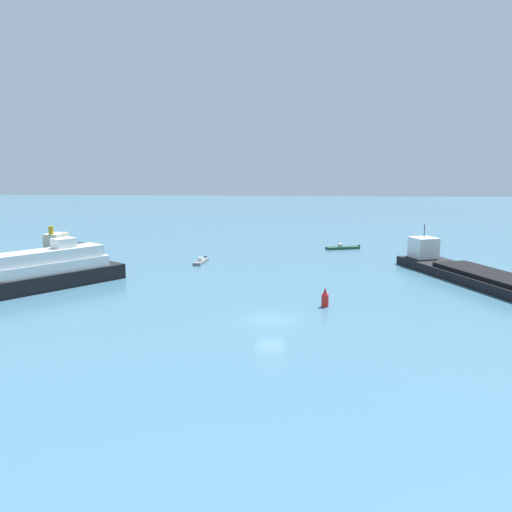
{
  "coord_description": "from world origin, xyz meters",
  "views": [
    {
      "loc": [
        2.27,
        -47.05,
        13.72
      ],
      "look_at": [
        -3.38,
        27.37,
        1.2
      ],
      "focal_mm": 38.02,
      "sensor_mm": 36.0,
      "label": 1
    }
  ],
  "objects_px": {
    "small_motorboat": "(201,261)",
    "fishing_skiff": "(343,248)",
    "channel_buoy_red": "(325,298)",
    "white_riverboat": "(47,271)",
    "tugboat": "(59,250)"
  },
  "relations": [
    {
      "from": "white_riverboat",
      "to": "tugboat",
      "type": "height_order",
      "value": "white_riverboat"
    },
    {
      "from": "tugboat",
      "to": "white_riverboat",
      "type": "bearing_deg",
      "value": -69.15
    },
    {
      "from": "tugboat",
      "to": "channel_buoy_red",
      "type": "relative_size",
      "value": 5.46
    },
    {
      "from": "small_motorboat",
      "to": "fishing_skiff",
      "type": "height_order",
      "value": "fishing_skiff"
    },
    {
      "from": "channel_buoy_red",
      "to": "white_riverboat",
      "type": "bearing_deg",
      "value": 169.34
    },
    {
      "from": "white_riverboat",
      "to": "tugboat",
      "type": "relative_size",
      "value": 1.65
    },
    {
      "from": "fishing_skiff",
      "to": "channel_buoy_red",
      "type": "height_order",
      "value": "channel_buoy_red"
    },
    {
      "from": "white_riverboat",
      "to": "small_motorboat",
      "type": "height_order",
      "value": "white_riverboat"
    },
    {
      "from": "small_motorboat",
      "to": "channel_buoy_red",
      "type": "bearing_deg",
      "value": -54.4
    },
    {
      "from": "tugboat",
      "to": "channel_buoy_red",
      "type": "bearing_deg",
      "value": -33.15
    },
    {
      "from": "small_motorboat",
      "to": "white_riverboat",
      "type": "bearing_deg",
      "value": -130.26
    },
    {
      "from": "small_motorboat",
      "to": "fishing_skiff",
      "type": "relative_size",
      "value": 0.87
    },
    {
      "from": "fishing_skiff",
      "to": "channel_buoy_red",
      "type": "bearing_deg",
      "value": -97.26
    },
    {
      "from": "white_riverboat",
      "to": "channel_buoy_red",
      "type": "bearing_deg",
      "value": -10.66
    },
    {
      "from": "white_riverboat",
      "to": "fishing_skiff",
      "type": "bearing_deg",
      "value": 41.72
    }
  ]
}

